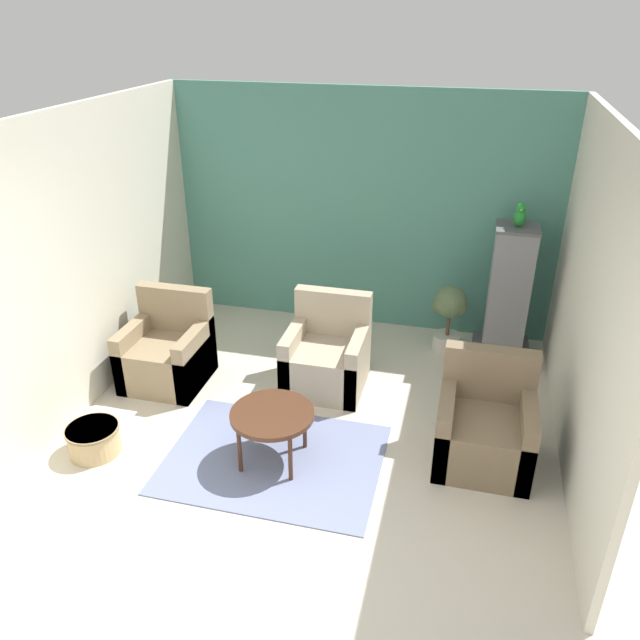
{
  "coord_description": "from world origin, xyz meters",
  "views": [
    {
      "loc": [
        1.19,
        -2.82,
        3.4
      ],
      "look_at": [
        0.0,
        1.89,
        0.93
      ],
      "focal_mm": 35.0,
      "sensor_mm": 36.0,
      "label": 1
    }
  ],
  "objects_px": {
    "coffee_table": "(272,417)",
    "potted_plant": "(449,312)",
    "parrot": "(520,215)",
    "wicker_basket": "(94,439)",
    "armchair_left": "(168,354)",
    "armchair_right": "(484,429)",
    "birdcage": "(508,299)",
    "armchair_middle": "(327,358)"
  },
  "relations": [
    {
      "from": "armchair_right",
      "to": "potted_plant",
      "type": "bearing_deg",
      "value": 102.91
    },
    {
      "from": "armchair_middle",
      "to": "birdcage",
      "type": "bearing_deg",
      "value": 31.31
    },
    {
      "from": "coffee_table",
      "to": "wicker_basket",
      "type": "distance_m",
      "value": 1.55
    },
    {
      "from": "coffee_table",
      "to": "armchair_right",
      "type": "height_order",
      "value": "armchair_right"
    },
    {
      "from": "armchair_left",
      "to": "potted_plant",
      "type": "height_order",
      "value": "armchair_left"
    },
    {
      "from": "birdcage",
      "to": "wicker_basket",
      "type": "height_order",
      "value": "birdcage"
    },
    {
      "from": "armchair_right",
      "to": "parrot",
      "type": "bearing_deg",
      "value": 84.9
    },
    {
      "from": "coffee_table",
      "to": "birdcage",
      "type": "relative_size",
      "value": 0.47
    },
    {
      "from": "armchair_left",
      "to": "armchair_right",
      "type": "height_order",
      "value": "same"
    },
    {
      "from": "armchair_middle",
      "to": "wicker_basket",
      "type": "relative_size",
      "value": 2.04
    },
    {
      "from": "parrot",
      "to": "wicker_basket",
      "type": "xyz_separation_m",
      "value": [
        -3.33,
        -2.54,
        -1.43
      ]
    },
    {
      "from": "wicker_basket",
      "to": "birdcage",
      "type": "bearing_deg",
      "value": 37.24
    },
    {
      "from": "coffee_table",
      "to": "parrot",
      "type": "relative_size",
      "value": 2.79
    },
    {
      "from": "armchair_right",
      "to": "wicker_basket",
      "type": "xyz_separation_m",
      "value": [
        -3.17,
        -0.71,
        -0.16
      ]
    },
    {
      "from": "coffee_table",
      "to": "potted_plant",
      "type": "height_order",
      "value": "potted_plant"
    },
    {
      "from": "armchair_left",
      "to": "birdcage",
      "type": "relative_size",
      "value": 0.63
    },
    {
      "from": "armchair_left",
      "to": "parrot",
      "type": "height_order",
      "value": "parrot"
    },
    {
      "from": "wicker_basket",
      "to": "potted_plant",
      "type": "bearing_deg",
      "value": 42.38
    },
    {
      "from": "armchair_left",
      "to": "armchair_middle",
      "type": "xyz_separation_m",
      "value": [
        1.55,
        0.3,
        0.0
      ]
    },
    {
      "from": "armchair_left",
      "to": "wicker_basket",
      "type": "distance_m",
      "value": 1.22
    },
    {
      "from": "potted_plant",
      "to": "birdcage",
      "type": "bearing_deg",
      "value": 1.85
    },
    {
      "from": "armchair_middle",
      "to": "potted_plant",
      "type": "xyz_separation_m",
      "value": [
        1.1,
        1.0,
        0.16
      ]
    },
    {
      "from": "wicker_basket",
      "to": "parrot",
      "type": "bearing_deg",
      "value": 37.26
    },
    {
      "from": "birdcage",
      "to": "armchair_left",
      "type": "bearing_deg",
      "value": -157.74
    },
    {
      "from": "armchair_right",
      "to": "armchair_middle",
      "type": "distance_m",
      "value": 1.72
    },
    {
      "from": "armchair_right",
      "to": "armchair_middle",
      "type": "relative_size",
      "value": 1.0
    },
    {
      "from": "armchair_left",
      "to": "armchair_middle",
      "type": "distance_m",
      "value": 1.58
    },
    {
      "from": "armchair_middle",
      "to": "potted_plant",
      "type": "distance_m",
      "value": 1.5
    },
    {
      "from": "coffee_table",
      "to": "armchair_middle",
      "type": "xyz_separation_m",
      "value": [
        0.15,
        1.24,
        -0.13
      ]
    },
    {
      "from": "armchair_right",
      "to": "parrot",
      "type": "distance_m",
      "value": 2.23
    },
    {
      "from": "armchair_right",
      "to": "wicker_basket",
      "type": "bearing_deg",
      "value": -167.4
    },
    {
      "from": "coffee_table",
      "to": "wicker_basket",
      "type": "xyz_separation_m",
      "value": [
        -1.5,
        -0.27,
        -0.3
      ]
    },
    {
      "from": "birdcage",
      "to": "armchair_middle",
      "type": "bearing_deg",
      "value": -148.69
    },
    {
      "from": "birdcage",
      "to": "parrot",
      "type": "bearing_deg",
      "value": 90.0
    },
    {
      "from": "armchair_left",
      "to": "parrot",
      "type": "xyz_separation_m",
      "value": [
        3.24,
        1.33,
        1.27
      ]
    },
    {
      "from": "parrot",
      "to": "wicker_basket",
      "type": "distance_m",
      "value": 4.43
    },
    {
      "from": "parrot",
      "to": "wicker_basket",
      "type": "bearing_deg",
      "value": -142.74
    },
    {
      "from": "armchair_middle",
      "to": "wicker_basket",
      "type": "height_order",
      "value": "armchair_middle"
    },
    {
      "from": "potted_plant",
      "to": "armchair_right",
      "type": "bearing_deg",
      "value": -77.09
    },
    {
      "from": "armchair_middle",
      "to": "birdcage",
      "type": "relative_size",
      "value": 0.63
    },
    {
      "from": "armchair_right",
      "to": "parrot",
      "type": "height_order",
      "value": "parrot"
    },
    {
      "from": "armchair_left",
      "to": "potted_plant",
      "type": "relative_size",
      "value": 1.21
    }
  ]
}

